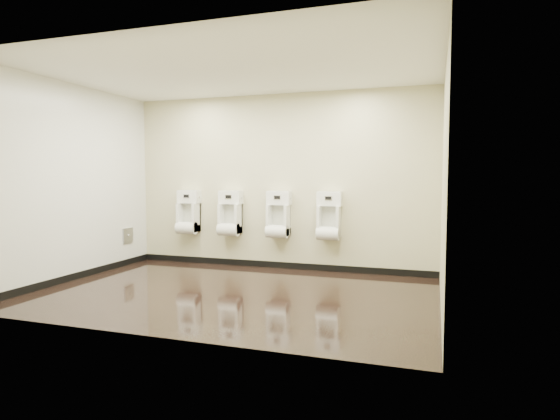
{
  "coord_description": "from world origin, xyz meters",
  "views": [
    {
      "loc": [
        2.42,
        -5.39,
        1.47
      ],
      "look_at": [
        0.44,
        0.55,
        1.04
      ],
      "focal_mm": 30.0,
      "sensor_mm": 36.0,
      "label": 1
    }
  ],
  "objects_px": {
    "urinal_1": "(230,217)",
    "urinal_2": "(278,218)",
    "access_panel": "(128,235)",
    "urinal_3": "(329,220)",
    "urinal_0": "(188,215)"
  },
  "relations": [
    {
      "from": "urinal_0",
      "to": "urinal_3",
      "type": "xyz_separation_m",
      "value": [
        2.44,
        0.0,
        0.0
      ]
    },
    {
      "from": "urinal_2",
      "to": "urinal_3",
      "type": "height_order",
      "value": "same"
    },
    {
      "from": "access_panel",
      "to": "urinal_2",
      "type": "relative_size",
      "value": 0.34
    },
    {
      "from": "access_panel",
      "to": "urinal_3",
      "type": "height_order",
      "value": "urinal_3"
    },
    {
      "from": "urinal_2",
      "to": "urinal_3",
      "type": "distance_m",
      "value": 0.82
    },
    {
      "from": "urinal_0",
      "to": "urinal_1",
      "type": "relative_size",
      "value": 1.0
    },
    {
      "from": "urinal_0",
      "to": "urinal_2",
      "type": "distance_m",
      "value": 1.62
    },
    {
      "from": "urinal_1",
      "to": "urinal_2",
      "type": "height_order",
      "value": "same"
    },
    {
      "from": "urinal_0",
      "to": "urinal_3",
      "type": "distance_m",
      "value": 2.44
    },
    {
      "from": "urinal_1",
      "to": "urinal_2",
      "type": "distance_m",
      "value": 0.84
    },
    {
      "from": "urinal_0",
      "to": "access_panel",
      "type": "bearing_deg",
      "value": -155.24
    },
    {
      "from": "urinal_2",
      "to": "urinal_3",
      "type": "bearing_deg",
      "value": 0.0
    },
    {
      "from": "access_panel",
      "to": "urinal_0",
      "type": "xyz_separation_m",
      "value": [
        0.91,
        0.42,
        0.33
      ]
    },
    {
      "from": "urinal_0",
      "to": "urinal_1",
      "type": "height_order",
      "value": "same"
    },
    {
      "from": "access_panel",
      "to": "urinal_0",
      "type": "bearing_deg",
      "value": 24.76
    }
  ]
}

